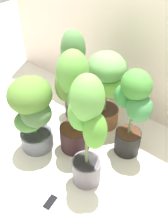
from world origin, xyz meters
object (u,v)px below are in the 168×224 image
object	(u,v)px
cell_phone	(50,202)
potted_plant_back_left	(73,68)
potted_plant_back_right	(133,109)
potted_plant_back_center	(106,84)
potted_plant_front_left	(32,110)
potted_plant_center	(73,100)
potted_plant_front_right	(87,127)

from	to	relation	value
cell_phone	potted_plant_back_left	bearing A→B (deg)	110.82
potted_plant_back_right	potted_plant_back_center	xyz separation A→B (m)	(-0.36, 0.16, -0.00)
potted_plant_back_right	potted_plant_front_left	size ratio (longest dim) A/B	1.15
potted_plant_center	potted_plant_back_center	world-z (taller)	potted_plant_center
potted_plant_back_left	potted_plant_front_left	size ratio (longest dim) A/B	1.29
potted_plant_front_right	potted_plant_center	world-z (taller)	potted_plant_front_right
potted_plant_front_left	cell_phone	xyz separation A→B (m)	(0.48, -0.32, -0.41)
potted_plant_front_right	potted_plant_back_right	xyz separation A→B (m)	(0.08, 0.45, -0.09)
potted_plant_back_left	potted_plant_center	bearing A→B (deg)	-48.28
potted_plant_front_right	cell_phone	distance (m)	0.64
potted_plant_center	potted_plant_back_right	distance (m)	0.45
potted_plant_back_left	potted_plant_back_right	bearing A→B (deg)	-6.76
potted_plant_front_right	potted_plant_front_left	bearing A→B (deg)	-179.14
potted_plant_front_right	potted_plant_back_left	xyz separation A→B (m)	(-0.59, 0.53, -0.02)
potted_plant_front_left	potted_plant_back_center	world-z (taller)	potted_plant_back_center
potted_plant_front_left	potted_plant_center	bearing A→B (deg)	38.97
potted_plant_back_center	potted_plant_center	bearing A→B (deg)	-91.67
potted_plant_back_center	cell_phone	xyz separation A→B (m)	(0.22, -0.94, -0.45)
potted_plant_front_right	potted_plant_center	distance (m)	0.36
potted_plant_center	potted_plant_back_center	xyz separation A→B (m)	(0.01, 0.41, -0.06)
potted_plant_back_left	cell_phone	size ratio (longest dim) A/B	5.77
potted_plant_center	potted_plant_back_center	distance (m)	0.41
potted_plant_center	cell_phone	distance (m)	0.77
potted_plant_back_left	potted_plant_front_left	xyz separation A→B (m)	(0.04, -0.54, -0.12)
potted_plant_back_left	potted_plant_back_center	size ratio (longest dim) A/B	1.19
potted_plant_back_left	potted_plant_back_right	world-z (taller)	potted_plant_back_left
potted_plant_center	potted_plant_front_left	size ratio (longest dim) A/B	1.33
potted_plant_center	potted_plant_back_left	bearing A→B (deg)	131.72
potted_plant_front_right	potted_plant_front_left	distance (m)	0.57
potted_plant_front_left	potted_plant_back_left	bearing A→B (deg)	93.78
potted_plant_back_left	potted_plant_center	world-z (taller)	potted_plant_center
potted_plant_back_center	cell_phone	size ratio (longest dim) A/B	4.84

